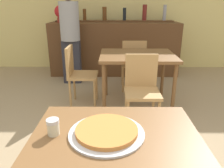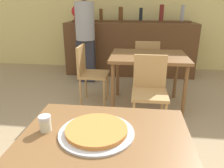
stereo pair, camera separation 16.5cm
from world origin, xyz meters
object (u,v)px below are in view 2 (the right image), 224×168
chair_far_side_back (146,62)px  cheese_shaker (45,123)px  potted_plant (78,13)px  pizza_tray (97,131)px  person_standing (85,34)px  chair_far_side_front (150,87)px  chair_far_side_left (89,70)px

chair_far_side_back → cheese_shaker: chair_far_side_back is taller
cheese_shaker → potted_plant: bearing=101.7°
pizza_tray → person_standing: person_standing is taller
potted_plant → chair_far_side_front: bearing=-56.8°
potted_plant → person_standing: bearing=-63.6°
chair_far_side_left → cheese_shaker: (0.18, -1.94, 0.28)m
chair_far_side_back → person_standing: (-1.10, 0.40, 0.39)m
chair_far_side_back → chair_far_side_left: size_ratio=1.00×
chair_far_side_back → person_standing: 1.23m
chair_far_side_back → cheese_shaker: (-0.65, -2.51, 0.28)m
potted_plant → chair_far_side_left: bearing=-70.7°
pizza_tray → person_standing: bearing=104.2°
chair_far_side_front → potted_plant: (-1.36, 2.08, 0.73)m
pizza_tray → cheese_shaker: cheese_shaker is taller
chair_far_side_back → potted_plant: bearing=-34.2°
chair_far_side_front → chair_far_side_left: 1.02m
chair_far_side_back → chair_far_side_left: bearing=34.6°
chair_far_side_back → cheese_shaker: size_ratio=9.41×
cheese_shaker → chair_far_side_front: bearing=64.3°
chair_far_side_back → cheese_shaker: bearing=75.4°
chair_far_side_left → person_standing: size_ratio=0.52×
pizza_tray → cheese_shaker: (-0.29, -0.00, 0.03)m
chair_far_side_left → pizza_tray: chair_far_side_left is taller
chair_far_side_front → person_standing: person_standing is taller
pizza_tray → cheese_shaker: 0.29m
pizza_tray → chair_far_side_left: bearing=103.8°
chair_far_side_front → pizza_tray: size_ratio=2.07×
pizza_tray → person_standing: 3.00m
pizza_tray → potted_plant: (-1.00, 3.44, 0.49)m
cheese_shaker → person_standing: person_standing is taller
chair_far_side_front → person_standing: 1.94m
chair_far_side_left → person_standing: 1.08m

